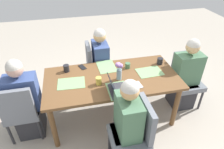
% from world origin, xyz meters
% --- Properties ---
extents(ground_plane, '(10.00, 10.00, 0.00)m').
position_xyz_m(ground_plane, '(0.00, 0.00, 0.00)').
color(ground_plane, '#B2A899').
extents(dining_table, '(1.86, 0.91, 0.75)m').
position_xyz_m(dining_table, '(0.00, 0.00, 0.66)').
color(dining_table, brown).
rests_on(dining_table, ground_plane).
extents(chair_head_right_left_near, '(0.44, 0.44, 0.90)m').
position_xyz_m(chair_head_right_left_near, '(1.24, 0.10, 0.50)').
color(chair_head_right_left_near, slate).
rests_on(chair_head_right_left_near, ground_plane).
extents(person_head_right_left_near, '(0.40, 0.36, 1.19)m').
position_xyz_m(person_head_right_left_near, '(1.18, 0.02, 0.53)').
color(person_head_right_left_near, '#2D2D33').
rests_on(person_head_right_left_near, ground_plane).
extents(chair_head_left_left_mid, '(0.44, 0.44, 0.90)m').
position_xyz_m(chair_head_left_left_mid, '(-1.25, -0.11, 0.50)').
color(chair_head_left_left_mid, slate).
rests_on(chair_head_left_left_mid, ground_plane).
extents(person_head_left_left_mid, '(0.40, 0.36, 1.19)m').
position_xyz_m(person_head_left_left_mid, '(-1.19, -0.03, 0.53)').
color(person_head_left_left_mid, '#2D2D33').
rests_on(person_head_left_left_mid, ground_plane).
extents(chair_near_left_far, '(0.44, 0.44, 0.90)m').
position_xyz_m(chair_near_left_far, '(0.12, -0.76, 0.50)').
color(chair_near_left_far, slate).
rests_on(chair_near_left_far, ground_plane).
extents(person_near_left_far, '(0.36, 0.40, 1.19)m').
position_xyz_m(person_near_left_far, '(0.04, -0.70, 0.53)').
color(person_near_left_far, '#2D2D33').
rests_on(person_near_left_far, ground_plane).
extents(chair_far_right_near, '(0.44, 0.44, 0.90)m').
position_xyz_m(chair_far_right_near, '(-0.10, 0.77, 0.50)').
color(chair_far_right_near, slate).
rests_on(chair_far_right_near, ground_plane).
extents(person_far_right_near, '(0.36, 0.40, 1.19)m').
position_xyz_m(person_far_right_near, '(-0.02, 0.71, 0.53)').
color(person_far_right_near, '#2D2D33').
rests_on(person_far_right_near, ground_plane).
extents(flower_vase, '(0.10, 0.09, 0.27)m').
position_xyz_m(flower_vase, '(-0.08, 0.06, 0.91)').
color(flower_vase, '#8EA8B7').
rests_on(flower_vase, dining_table).
extents(placemat_head_right_left_near, '(0.37, 0.28, 0.00)m').
position_xyz_m(placemat_head_right_left_near, '(0.56, 0.01, 0.75)').
color(placemat_head_right_left_near, '#7FAD70').
rests_on(placemat_head_right_left_near, dining_table).
extents(placemat_head_left_left_mid, '(0.37, 0.28, 0.00)m').
position_xyz_m(placemat_head_left_left_mid, '(-0.56, -0.01, 0.75)').
color(placemat_head_left_left_mid, '#7FAD70').
rests_on(placemat_head_left_left_mid, dining_table).
extents(placemat_near_left_far, '(0.27, 0.37, 0.00)m').
position_xyz_m(placemat_near_left_far, '(0.02, -0.29, 0.75)').
color(placemat_near_left_far, '#7FAD70').
rests_on(placemat_near_left_far, dining_table).
extents(placemat_far_right_near, '(0.26, 0.36, 0.00)m').
position_xyz_m(placemat_far_right_near, '(-0.01, 0.29, 0.75)').
color(placemat_far_right_near, '#7FAD70').
rests_on(placemat_far_right_near, dining_table).
extents(laptop_far_right_near, '(0.22, 0.32, 0.20)m').
position_xyz_m(laptop_far_right_near, '(0.01, 0.31, 0.79)').
color(laptop_far_right_near, '#38383D').
rests_on(laptop_far_right_near, dining_table).
extents(coffee_mug_near_left, '(0.08, 0.08, 0.08)m').
position_xyz_m(coffee_mug_near_left, '(-0.28, -0.19, 0.79)').
color(coffee_mug_near_left, '#47704C').
rests_on(coffee_mug_near_left, dining_table).
extents(coffee_mug_near_right, '(0.08, 0.08, 0.10)m').
position_xyz_m(coffee_mug_near_right, '(0.20, 0.11, 0.80)').
color(coffee_mug_near_right, '#DBC64C').
rests_on(coffee_mug_near_right, dining_table).
extents(coffee_mug_centre_left, '(0.09, 0.09, 0.10)m').
position_xyz_m(coffee_mug_centre_left, '(-0.79, -0.19, 0.80)').
color(coffee_mug_centre_left, '#232328').
rests_on(coffee_mug_centre_left, dining_table).
extents(coffee_mug_centre_right, '(0.08, 0.08, 0.10)m').
position_xyz_m(coffee_mug_centre_right, '(0.61, -0.30, 0.80)').
color(coffee_mug_centre_right, '#232328').
rests_on(coffee_mug_centre_right, dining_table).
extents(phone_black, '(0.12, 0.17, 0.01)m').
position_xyz_m(phone_black, '(0.38, -0.35, 0.75)').
color(phone_black, black).
rests_on(phone_black, dining_table).
extents(phone_silver, '(0.09, 0.16, 0.01)m').
position_xyz_m(phone_silver, '(-0.30, 0.24, 0.75)').
color(phone_silver, silver).
rests_on(phone_silver, dining_table).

